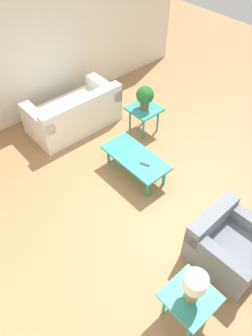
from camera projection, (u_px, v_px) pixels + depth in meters
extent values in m
plane|color=#A87A4C|center=(144.00, 192.00, 5.30)|extent=(14.00, 14.00, 0.00)
cube|color=silver|center=(31.00, 47.00, 5.94)|extent=(0.12, 7.20, 2.70)
cube|color=white|center=(74.00, 116.00, 6.38)|extent=(0.93, 1.72, 0.43)
cube|color=white|center=(83.00, 107.00, 5.91)|extent=(0.21, 1.72, 0.35)
cube|color=white|center=(103.00, 87.00, 6.49)|extent=(0.92, 0.20, 0.23)
cube|color=white|center=(36.00, 118.00, 5.79)|extent=(0.92, 0.20, 0.23)
cube|color=slate|center=(229.00, 250.00, 4.35)|extent=(0.93, 0.92, 0.38)
cube|color=slate|center=(212.00, 219.00, 4.29)|extent=(0.23, 0.89, 0.30)
cube|color=slate|center=(217.00, 256.00, 3.97)|extent=(0.91, 0.19, 0.20)
cube|color=slate|center=(250.00, 222.00, 4.32)|extent=(0.91, 0.19, 0.20)
cube|color=teal|center=(136.00, 157.00, 5.33)|extent=(1.17, 0.56, 0.04)
cylinder|color=teal|center=(164.00, 177.00, 5.30)|extent=(0.05, 0.05, 0.36)
cylinder|color=teal|center=(124.00, 146.00, 5.81)|extent=(0.05, 0.05, 0.36)
cylinder|color=teal|center=(148.00, 188.00, 5.13)|extent=(0.05, 0.05, 0.36)
cylinder|color=teal|center=(108.00, 156.00, 5.64)|extent=(0.05, 0.05, 0.36)
cube|color=teal|center=(144.00, 109.00, 6.05)|extent=(0.55, 0.55, 0.04)
cylinder|color=teal|center=(158.00, 121.00, 6.22)|extent=(0.04, 0.04, 0.49)
cylinder|color=teal|center=(144.00, 112.00, 6.42)|extent=(0.04, 0.04, 0.49)
cylinder|color=teal|center=(143.00, 129.00, 6.05)|extent=(0.04, 0.04, 0.49)
cylinder|color=teal|center=(130.00, 120.00, 6.25)|extent=(0.04, 0.04, 0.49)
cube|color=teal|center=(190.00, 297.00, 3.59)|extent=(0.55, 0.55, 0.04)
cylinder|color=teal|center=(210.00, 308.00, 3.77)|extent=(0.04, 0.04, 0.49)
cylinder|color=teal|center=(186.00, 284.00, 3.96)|extent=(0.04, 0.04, 0.49)
cylinder|color=teal|center=(189.00, 331.00, 3.59)|extent=(0.04, 0.04, 0.49)
cylinder|color=teal|center=(164.00, 305.00, 3.79)|extent=(0.04, 0.04, 0.49)
cylinder|color=brown|center=(145.00, 105.00, 5.98)|extent=(0.16, 0.16, 0.14)
sphere|color=#236B2D|center=(145.00, 95.00, 5.83)|extent=(0.32, 0.32, 0.32)
cylinder|color=#997F4C|center=(192.00, 291.00, 3.49)|extent=(0.16, 0.16, 0.26)
cylinder|color=white|center=(195.00, 282.00, 3.33)|extent=(0.26, 0.26, 0.17)
cube|color=#4C4C51|center=(145.00, 164.00, 5.18)|extent=(0.16, 0.10, 0.02)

